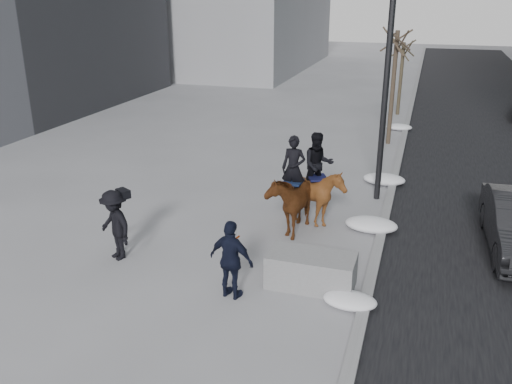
% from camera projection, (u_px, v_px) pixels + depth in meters
% --- Properties ---
extents(ground, '(120.00, 120.00, 0.00)m').
position_uv_depth(ground, '(241.00, 268.00, 12.81)').
color(ground, gray).
rests_on(ground, ground).
extents(road, '(8.00, 90.00, 0.01)m').
position_uv_depth(road, '(511.00, 170.00, 19.76)').
color(road, black).
rests_on(road, ground).
extents(curb, '(0.25, 90.00, 0.12)m').
position_uv_depth(curb, '(399.00, 159.00, 20.87)').
color(curb, gray).
rests_on(curb, ground).
extents(planter, '(1.92, 0.97, 0.76)m').
position_uv_depth(planter, '(311.00, 270.00, 11.93)').
color(planter, gray).
rests_on(planter, ground).
extents(tree_near, '(1.20, 1.20, 5.18)m').
position_uv_depth(tree_near, '(393.00, 83.00, 22.29)').
color(tree_near, '#34271F').
rests_on(tree_near, ground).
extents(tree_far, '(1.20, 1.20, 4.10)m').
position_uv_depth(tree_far, '(401.00, 75.00, 27.88)').
color(tree_far, '#342B1F').
rests_on(tree_far, ground).
extents(mounted_left, '(1.02, 2.05, 2.59)m').
position_uv_depth(mounted_left, '(292.00, 196.00, 14.58)').
color(mounted_left, '#4A280E').
rests_on(mounted_left, ground).
extents(mounted_right, '(1.88, 1.97, 2.61)m').
position_uv_depth(mounted_right, '(316.00, 189.00, 14.86)').
color(mounted_right, '#4D2B0F').
rests_on(mounted_right, ground).
extents(feeder, '(1.10, 0.96, 1.75)m').
position_uv_depth(feeder, '(231.00, 260.00, 11.32)').
color(feeder, black).
rests_on(feeder, ground).
extents(camera_crew, '(1.31, 1.13, 1.75)m').
position_uv_depth(camera_crew, '(115.00, 225.00, 13.00)').
color(camera_crew, black).
rests_on(camera_crew, ground).
extents(lamppost, '(0.25, 0.80, 9.09)m').
position_uv_depth(lamppost, '(390.00, 34.00, 15.33)').
color(lamppost, black).
rests_on(lamppost, ground).
extents(snow_piles, '(1.42, 16.52, 0.36)m').
position_uv_depth(snow_piles, '(381.00, 191.00, 17.26)').
color(snow_piles, white).
rests_on(snow_piles, ground).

